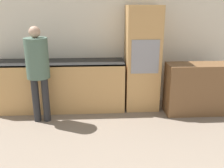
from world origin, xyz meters
TOP-DOWN VIEW (x-y plane):
  - wall_back at (0.00, 4.98)m, footprint 6.02×0.05m
  - kitchen_counter at (-0.94, 4.64)m, footprint 2.45×0.60m
  - oven_unit at (0.64, 4.65)m, footprint 0.62×0.59m
  - sideboard at (1.60, 4.31)m, footprint 1.12×0.45m
  - person_standing at (-1.18, 4.11)m, footprint 0.37×0.37m

SIDE VIEW (x-z plane):
  - sideboard at x=1.60m, z-range 0.00..0.93m
  - kitchen_counter at x=-0.94m, z-range 0.01..0.95m
  - oven_unit at x=0.64m, z-range 0.00..1.93m
  - person_standing at x=-1.18m, z-range 0.19..1.81m
  - wall_back at x=0.00m, z-range 0.00..2.60m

